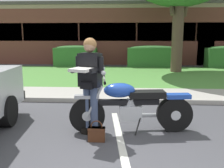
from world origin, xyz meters
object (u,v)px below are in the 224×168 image
Objects in this scene: motorcycle at (136,106)px; rider_person at (90,78)px; hedge_left at (76,56)px; hedge_center_left at (153,56)px; handbag at (97,133)px; brick_building at (135,34)px.

rider_person is (-0.82, -0.14, 0.53)m from motorcycle.
hedge_left and hedge_center_left have the same top height.
hedge_left is at bearing 180.00° from hedge_center_left.
rider_person is 0.71× the size of hedge_left.
rider_person is at bearing -170.41° from motorcycle.
hedge_left is at bearing 107.56° from motorcycle.
handbag is 10.71m from hedge_center_left.
handbag is 0.13× the size of hedge_center_left.
brick_building is (3.51, 6.04, 1.29)m from hedge_left.
handbag is at bearing -76.61° from hedge_left.
handbag is 0.15× the size of hedge_left.
hedge_center_left is (1.88, 10.53, 0.51)m from handbag.
hedge_center_left is 0.13× the size of brick_building.
motorcycle is 0.93× the size of hedge_left.
rider_person reaches higher than handbag.
brick_building reaches higher than rider_person.
motorcycle is 6.23× the size of handbag.
motorcycle reaches higher than handbag.
handbag is 16.70m from brick_building.
motorcycle is at bearing -72.44° from hedge_left.
handbag is (-0.67, -0.50, -0.34)m from motorcycle.
hedge_left is (-2.51, 10.53, 0.51)m from handbag.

